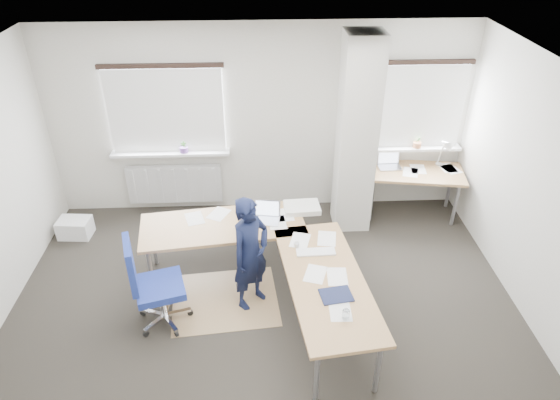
{
  "coord_description": "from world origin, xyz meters",
  "views": [
    {
      "loc": [
        -0.02,
        -4.15,
        4.23
      ],
      "look_at": [
        0.22,
        0.9,
        1.07
      ],
      "focal_mm": 32.0,
      "sensor_mm": 36.0,
      "label": 1
    }
  ],
  "objects_px": {
    "task_chair": "(158,301)",
    "person": "(251,254)",
    "desk_main": "(275,250)",
    "desk_side": "(415,173)"
  },
  "relations": [
    {
      "from": "task_chair",
      "to": "person",
      "type": "height_order",
      "value": "person"
    },
    {
      "from": "desk_main",
      "to": "person",
      "type": "relative_size",
      "value": 1.88
    },
    {
      "from": "desk_main",
      "to": "task_chair",
      "type": "distance_m",
      "value": 1.42
    },
    {
      "from": "task_chair",
      "to": "person",
      "type": "relative_size",
      "value": 0.81
    },
    {
      "from": "desk_main",
      "to": "desk_side",
      "type": "xyz_separation_m",
      "value": [
        2.12,
        1.75,
        -0.01
      ]
    },
    {
      "from": "desk_main",
      "to": "desk_side",
      "type": "distance_m",
      "value": 2.75
    },
    {
      "from": "desk_main",
      "to": "desk_side",
      "type": "bearing_deg",
      "value": 32.28
    },
    {
      "from": "task_chair",
      "to": "person",
      "type": "xyz_separation_m",
      "value": [
        1.04,
        0.3,
        0.39
      ]
    },
    {
      "from": "desk_side",
      "to": "desk_main",
      "type": "bearing_deg",
      "value": -131.39
    },
    {
      "from": "desk_main",
      "to": "task_chair",
      "type": "xyz_separation_m",
      "value": [
        -1.32,
        -0.38,
        -0.37
      ]
    }
  ]
}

